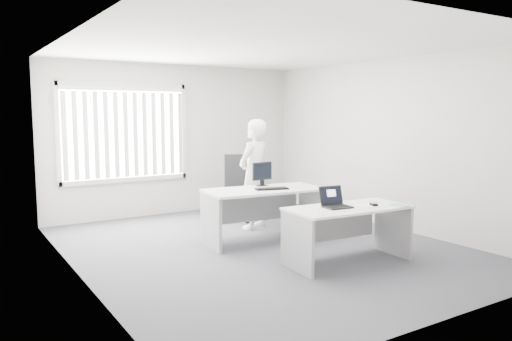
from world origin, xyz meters
TOP-DOWN VIEW (x-y plane):
  - ground at (0.00, 0.00)m, footprint 6.00×6.00m
  - wall_back at (0.00, 3.00)m, footprint 5.00×0.02m
  - wall_front at (0.00, -3.00)m, footprint 5.00×0.02m
  - wall_left at (-2.50, 0.00)m, footprint 0.02×6.00m
  - wall_right at (2.50, 0.00)m, footprint 0.02×6.00m
  - ceiling at (0.00, 0.00)m, footprint 5.00×6.00m
  - window at (-1.00, 2.96)m, footprint 2.32×0.06m
  - blinds at (-1.00, 2.90)m, footprint 2.20×0.10m
  - desk_near at (0.54, -1.17)m, footprint 1.63×0.85m
  - desk_far at (0.21, 0.29)m, footprint 1.81×1.00m
  - office_chair at (0.67, 1.79)m, footprint 0.85×0.85m
  - person at (0.54, 1.09)m, footprint 0.78×0.67m
  - laptop at (0.38, -1.15)m, footprint 0.37×0.33m
  - paper_sheet at (0.84, -1.22)m, footprint 0.35×0.28m
  - mouse at (0.87, -1.29)m, footprint 0.10×0.13m
  - booklet at (1.16, -1.46)m, footprint 0.20×0.25m
  - keyboard at (0.27, 0.17)m, footprint 0.51×0.29m
  - monitor at (0.36, 0.56)m, footprint 0.37×0.15m

SIDE VIEW (x-z plane):
  - ground at x=0.00m, z-range 0.00..0.00m
  - office_chair at x=0.67m, z-range -0.22..0.94m
  - desk_near at x=0.54m, z-range 0.16..0.88m
  - desk_far at x=0.21m, z-range 0.17..0.97m
  - paper_sheet at x=0.84m, z-range 0.72..0.73m
  - booklet at x=1.16m, z-range 0.72..0.73m
  - mouse at x=0.87m, z-range 0.73..0.77m
  - keyboard at x=0.27m, z-range 0.79..0.81m
  - laptop at x=0.38m, z-range 0.72..0.99m
  - person at x=0.54m, z-range 0.00..1.80m
  - monitor at x=0.36m, z-range 0.79..1.16m
  - wall_back at x=0.00m, z-range 0.00..2.80m
  - wall_front at x=0.00m, z-range 0.00..2.80m
  - wall_left at x=-2.50m, z-range 0.00..2.80m
  - wall_right at x=2.50m, z-range 0.00..2.80m
  - blinds at x=-1.00m, z-range 0.77..2.27m
  - window at x=-1.00m, z-range 0.67..2.43m
  - ceiling at x=0.00m, z-range 2.79..2.81m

